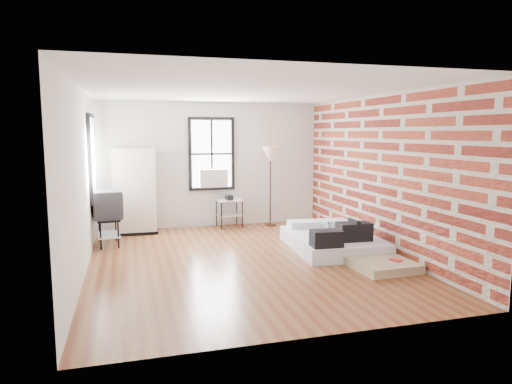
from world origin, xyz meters
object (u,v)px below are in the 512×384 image
object	(u,v)px
mattress_main	(333,240)
mattress_bare	(362,253)
wardrobe	(134,192)
side_table	(229,205)
floor_lamp	(270,158)
tv_stand	(108,206)

from	to	relation	value
mattress_main	mattress_bare	world-z (taller)	mattress_main
wardrobe	side_table	distance (m)	2.09
wardrobe	side_table	size ratio (longest dim) A/B	2.44
wardrobe	floor_lamp	world-z (taller)	floor_lamp
side_table	floor_lamp	xyz separation A→B (m)	(0.95, -0.07, 1.06)
side_table	tv_stand	world-z (taller)	tv_stand
mattress_bare	tv_stand	xyz separation A→B (m)	(-4.14, 2.21, 0.64)
wardrobe	floor_lamp	size ratio (longest dim) A/B	0.99
floor_lamp	mattress_main	bearing A→B (deg)	-79.25
mattress_bare	wardrobe	world-z (taller)	wardrobe
mattress_main	mattress_bare	bearing A→B (deg)	-73.21
mattress_main	tv_stand	xyz separation A→B (m)	(-3.96, 1.43, 0.57)
mattress_main	wardrobe	bearing A→B (deg)	149.30
mattress_main	mattress_bare	size ratio (longest dim) A/B	1.18
wardrobe	side_table	xyz separation A→B (m)	(2.06, 0.07, -0.39)
side_table	wardrobe	bearing A→B (deg)	-178.05
mattress_main	floor_lamp	size ratio (longest dim) A/B	1.15
wardrobe	floor_lamp	xyz separation A→B (m)	(3.00, 0.00, 0.67)
wardrobe	tv_stand	size ratio (longest dim) A/B	1.72
mattress_bare	wardrobe	distance (m)	4.87
mattress_bare	floor_lamp	world-z (taller)	floor_lamp
mattress_main	floor_lamp	distance (m)	2.78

